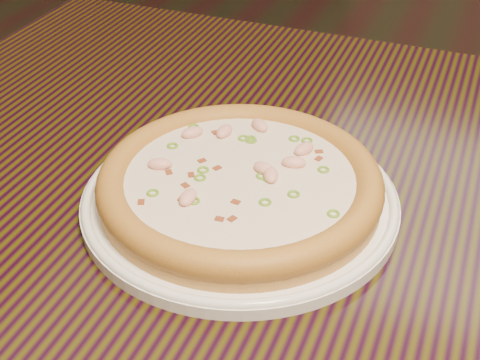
% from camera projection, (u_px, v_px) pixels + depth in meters
% --- Properties ---
extents(ground, '(9.00, 9.00, 0.00)m').
position_uv_depth(ground, '(437.00, 355.00, 1.45)').
color(ground, black).
extents(hero_table, '(1.20, 0.80, 0.75)m').
position_uv_depth(hero_table, '(361.00, 278.00, 0.71)').
color(hero_table, black).
rests_on(hero_table, ground).
extents(plate, '(0.31, 0.31, 0.02)m').
position_uv_depth(plate, '(240.00, 198.00, 0.65)').
color(plate, white).
rests_on(plate, hero_table).
extents(pizza, '(0.27, 0.27, 0.03)m').
position_uv_depth(pizza, '(240.00, 182.00, 0.64)').
color(pizza, tan).
rests_on(pizza, plate).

